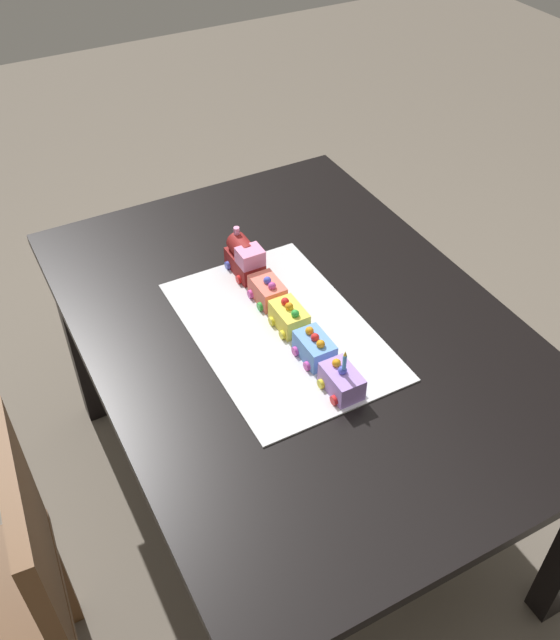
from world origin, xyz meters
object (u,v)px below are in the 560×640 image
Objects in this scene: cake_car_flatbed_lemon at (290,318)px; cake_car_gondola_sky_blue at (315,348)px; cake_car_hopper_lavender at (341,381)px; birthday_candle at (345,360)px; cake_locomotive at (245,258)px; cake_car_tanker_coral at (268,291)px; dining_table at (296,355)px.

cake_car_flatbed_lemon is 1.00× the size of cake_car_gondola_sky_blue.
cake_car_flatbed_lemon is 0.12m from cake_car_gondola_sky_blue.
cake_car_flatbed_lemon is 0.24m from cake_car_hopper_lavender.
birthday_candle is (0.01, 0.00, 0.07)m from cake_car_hopper_lavender.
cake_locomotive reaches higher than cake_car_flatbed_lemon.
birthday_candle reaches higher than cake_car_hopper_lavender.
cake_car_gondola_sky_blue is at bearing -0.00° from cake_locomotive.
cake_locomotive is at bearing 180.00° from cake_car_tanker_coral.
birthday_candle reaches higher than cake_car_gondola_sky_blue.
cake_car_flatbed_lemon is 1.00× the size of cake_car_hopper_lavender.
cake_car_hopper_lavender is at bearing 0.00° from cake_locomotive.
cake_locomotive is 0.25m from cake_car_flatbed_lemon.
cake_car_hopper_lavender is at bearing 0.00° from cake_car_gondola_sky_blue.
birthday_candle is (0.25, -0.02, 0.21)m from dining_table.
cake_car_tanker_coral is at bearing -168.59° from dining_table.
birthday_candle is at bearing 0.00° from cake_car_tanker_coral.
cake_car_hopper_lavender is 0.07m from birthday_candle.
dining_table is 0.19m from cake_car_gondola_sky_blue.
cake_car_tanker_coral is 0.24m from cake_car_gondola_sky_blue.
cake_locomotive is 1.40× the size of cake_car_gondola_sky_blue.
cake_car_flatbed_lemon is at bearing -0.00° from cake_car_tanker_coral.
cake_car_flatbed_lemon is 1.95× the size of birthday_candle.
cake_car_tanker_coral is at bearing 0.00° from cake_locomotive.
cake_locomotive is at bearing 180.00° from cake_car_flatbed_lemon.
cake_car_tanker_coral is 1.00× the size of cake_car_gondola_sky_blue.
cake_car_gondola_sky_blue is at bearing -10.57° from dining_table.
cake_car_hopper_lavender is at bearing 180.00° from birthday_candle.
dining_table is at bearing 174.68° from birthday_candle.
cake_car_flatbed_lemon is at bearing -79.12° from dining_table.
dining_table is 14.00× the size of cake_car_gondola_sky_blue.
cake_car_flatbed_lemon and cake_car_hopper_lavender have the same top height.
cake_car_gondola_sky_blue is 1.95× the size of birthday_candle.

